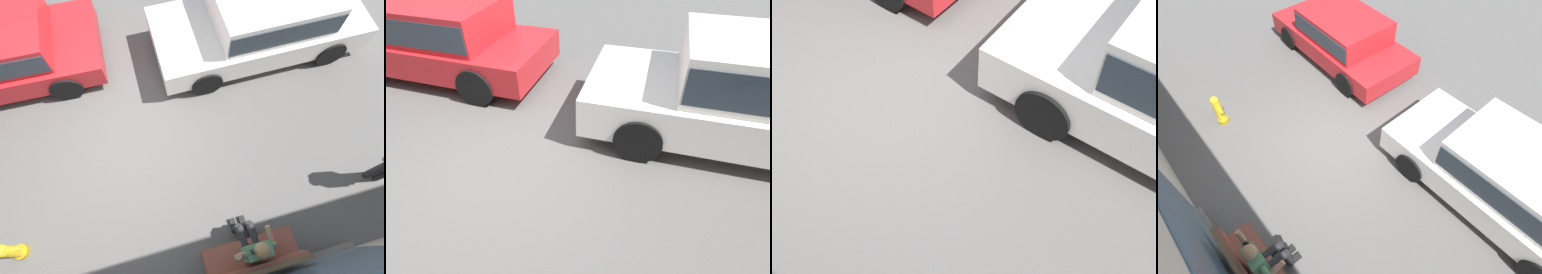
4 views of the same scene
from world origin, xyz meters
The scene contains 6 objects.
ground_plane centered at (0.00, 0.00, 0.00)m, with size 60.00×60.00×0.00m, color #565451.
bench centered at (-1.57, 2.90, 0.61)m, with size 1.56×0.55×1.04m.
person_on_phone centered at (-1.61, 2.67, 0.73)m, with size 0.73×0.74×1.37m.
parked_car_near centered at (-3.32, -1.46, 0.82)m, with size 4.49×1.98×1.51m.
parked_car_mid centered at (2.22, -2.18, 0.77)m, with size 4.46×2.11×1.40m.
fire_hydrant centered at (2.21, 1.70, 0.39)m, with size 0.38×0.26×0.81m.
Camera 4 is at (-3.56, 2.60, 5.55)m, focal length 28.00 mm.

